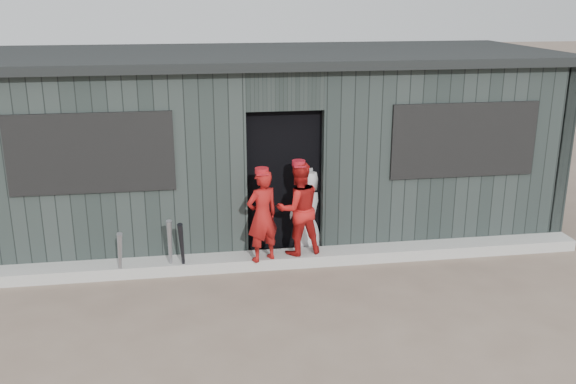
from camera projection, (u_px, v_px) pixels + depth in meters
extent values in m
plane|color=brown|center=(315.00, 333.00, 6.74)|extent=(80.00, 80.00, 0.00)
cube|color=#A4A49F|center=(288.00, 259.00, 8.43)|extent=(8.00, 0.36, 0.15)
cone|color=gray|center=(120.00, 256.00, 7.84)|extent=(0.14, 0.30, 0.68)
cone|color=gray|center=(170.00, 247.00, 7.95)|extent=(0.09, 0.32, 0.80)
cone|color=black|center=(182.00, 249.00, 7.96)|extent=(0.10, 0.29, 0.75)
imported|color=maroon|center=(262.00, 216.00, 8.03)|extent=(0.51, 0.44, 1.19)
imported|color=#AE1715|center=(298.00, 208.00, 8.25)|extent=(0.67, 0.57, 1.23)
imported|color=silver|center=(307.00, 211.00, 8.70)|extent=(0.67, 0.54, 1.19)
cube|color=black|center=(271.00, 147.00, 9.69)|extent=(7.60, 2.70, 2.20)
cube|color=#2B3331|center=(107.00, 174.00, 8.02)|extent=(3.50, 0.20, 2.50)
cube|color=#29312F|center=(448.00, 160.00, 8.68)|extent=(3.50, 0.20, 2.50)
cube|color=#262D2B|center=(284.00, 90.00, 8.05)|extent=(1.00, 0.20, 0.50)
cube|color=#29312E|center=(512.00, 135.00, 10.25)|extent=(0.20, 3.00, 2.50)
cube|color=#2C3432|center=(260.00, 125.00, 10.99)|extent=(8.00, 0.20, 2.50)
cube|color=black|center=(270.00, 55.00, 9.28)|extent=(8.30, 3.30, 0.12)
cube|color=black|center=(91.00, 154.00, 7.79)|extent=(2.00, 0.04, 1.00)
cube|color=black|center=(464.00, 140.00, 8.50)|extent=(2.00, 0.04, 1.00)
cube|color=black|center=(254.00, 151.00, 8.76)|extent=(0.26, 0.26, 1.00)
cube|color=black|center=(289.00, 156.00, 8.73)|extent=(0.26, 0.24, 0.89)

